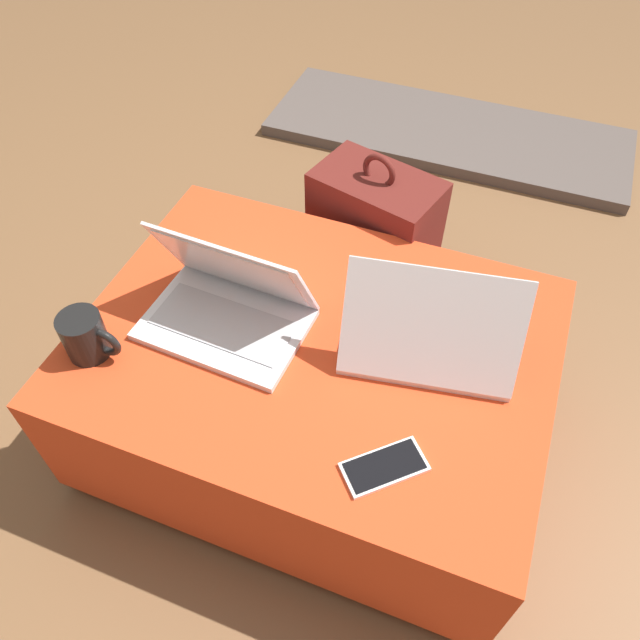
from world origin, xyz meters
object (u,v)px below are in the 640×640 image
coffee_mug (86,336)px  backpack (375,243)px  cell_phone (384,467)px  laptop_near (228,305)px  laptop_far (429,336)px

coffee_mug → backpack: bearing=60.5°
cell_phone → coffee_mug: coffee_mug is taller
laptop_near → laptop_far: 0.43m
backpack → laptop_far: bearing=133.3°
cell_phone → coffee_mug: size_ratio=1.24×
laptop_far → cell_phone: 0.29m
laptop_near → backpack: size_ratio=0.69×
laptop_near → cell_phone: bearing=-24.7°
backpack → laptop_near: bearing=86.9°
laptop_far → coffee_mug: (-0.65, -0.26, 0.00)m
laptop_near → cell_phone: (0.42, -0.22, -0.04)m
cell_phone → laptop_far: bearing=-43.1°
laptop_far → coffee_mug: 0.70m
laptop_near → backpack: laptop_near is taller
laptop_near → coffee_mug: 0.29m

